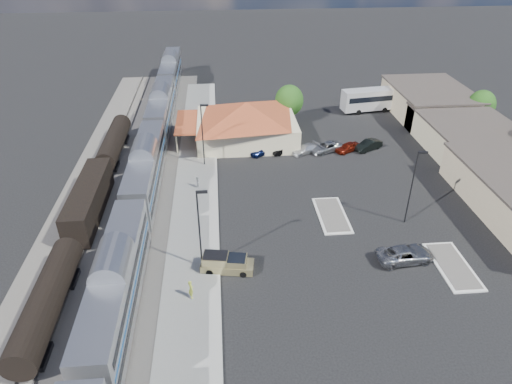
{
  "coord_description": "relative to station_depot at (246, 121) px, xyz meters",
  "views": [
    {
      "loc": [
        -8.69,
        -41.28,
        30.08
      ],
      "look_at": [
        -4.8,
        3.51,
        2.8
      ],
      "focal_mm": 32.0,
      "sensor_mm": 36.0,
      "label": 1
    }
  ],
  "objects": [
    {
      "name": "traffic_island_south",
      "position": [
        8.56,
        -22.0,
        -3.03
      ],
      "size": [
        3.3,
        7.5,
        0.21
      ],
      "color": "silver",
      "rests_on": "ground"
    },
    {
      "name": "tree_depot",
      "position": [
        7.56,
        6.0,
        0.89
      ],
      "size": [
        4.71,
        4.71,
        6.63
      ],
      "color": "#382314",
      "rests_on": "ground"
    },
    {
      "name": "coach_bus",
      "position": [
        23.98,
        10.55,
        -0.82
      ],
      "size": [
        12.74,
        4.41,
        4.01
      ],
      "rotation": [
        0.0,
        0.0,
        1.71
      ],
      "color": "silver",
      "rests_on": "ground"
    },
    {
      "name": "platform",
      "position": [
        -7.44,
        -18.0,
        -3.04
      ],
      "size": [
        5.5,
        92.0,
        0.18
      ],
      "primitive_type": "cube",
      "color": "gray",
      "rests_on": "ground"
    },
    {
      "name": "parked_car_c",
      "position": [
        8.35,
        -5.42,
        -2.49
      ],
      "size": [
        4.78,
        3.69,
        1.29
      ],
      "primitive_type": "imported",
      "rotation": [
        0.0,
        0.0,
        -1.08
      ],
      "color": "silver",
      "rests_on": "ground"
    },
    {
      "name": "station_depot",
      "position": [
        0.0,
        0.0,
        0.0
      ],
      "size": [
        18.35,
        12.24,
        6.2
      ],
      "color": "#C7BA91",
      "rests_on": "ground"
    },
    {
      "name": "parked_car_f",
      "position": [
        17.95,
        -5.12,
        -2.38
      ],
      "size": [
        4.76,
        3.55,
        1.5
      ],
      "primitive_type": "imported",
      "rotation": [
        0.0,
        0.0,
        -1.08
      ],
      "color": "black",
      "rests_on": "ground"
    },
    {
      "name": "ground",
      "position": [
        4.56,
        -24.0,
        -3.13
      ],
      "size": [
        280.0,
        280.0,
        0.0
      ],
      "primitive_type": "plane",
      "color": "black",
      "rests_on": "ground"
    },
    {
      "name": "buildings_east",
      "position": [
        32.56,
        -9.72,
        -0.86
      ],
      "size": [
        14.4,
        51.4,
        4.8
      ],
      "color": "#C6B28C",
      "rests_on": "ground"
    },
    {
      "name": "traffic_island_north",
      "position": [
        18.56,
        -32.0,
        -3.03
      ],
      "size": [
        3.3,
        7.5,
        0.21
      ],
      "color": "silver",
      "rests_on": "ground"
    },
    {
      "name": "person_b",
      "position": [
        -7.25,
        -14.37,
        -2.17
      ],
      "size": [
        0.61,
        0.78,
        1.56
      ],
      "primitive_type": "imported",
      "rotation": [
        0.0,
        0.0,
        -1.54
      ],
      "color": "silver",
      "rests_on": "platform"
    },
    {
      "name": "railbed",
      "position": [
        -16.44,
        -16.0,
        -3.07
      ],
      "size": [
        16.0,
        100.0,
        0.12
      ],
      "primitive_type": "cube",
      "color": "#4C4944",
      "rests_on": "ground"
    },
    {
      "name": "lamp_plat_s",
      "position": [
        -6.34,
        -30.0,
        2.21
      ],
      "size": [
        1.08,
        0.25,
        9.0
      ],
      "color": "black",
      "rests_on": "ground"
    },
    {
      "name": "person_a",
      "position": [
        -7.35,
        -34.17,
        -1.99
      ],
      "size": [
        0.66,
        0.81,
        1.93
      ],
      "primitive_type": "imported",
      "rotation": [
        0.0,
        0.0,
        1.9
      ],
      "color": "#D6E246",
      "rests_on": "platform"
    },
    {
      "name": "lamp_lot",
      "position": [
        16.66,
        -24.0,
        2.21
      ],
      "size": [
        1.08,
        0.25,
        9.0
      ],
      "color": "black",
      "rests_on": "ground"
    },
    {
      "name": "passenger_train",
      "position": [
        -13.44,
        -14.36,
        -0.26
      ],
      "size": [
        3.0,
        104.0,
        5.55
      ],
      "color": "silver",
      "rests_on": "ground"
    },
    {
      "name": "freight_cars",
      "position": [
        -19.44,
        -19.47,
        -1.21
      ],
      "size": [
        2.8,
        46.0,
        4.0
      ],
      "color": "black",
      "rests_on": "ground"
    },
    {
      "name": "parked_car_e",
      "position": [
        14.75,
        -5.42,
        -2.44
      ],
      "size": [
        4.33,
        3.37,
        1.38
      ],
      "primitive_type": "imported",
      "rotation": [
        0.0,
        0.0,
        -1.07
      ],
      "color": "maroon",
      "rests_on": "ground"
    },
    {
      "name": "parked_car_b",
      "position": [
        5.15,
        -5.12,
        -2.49
      ],
      "size": [
        4.06,
        3.02,
        1.28
      ],
      "primitive_type": "imported",
      "rotation": [
        0.0,
        0.0,
        -1.08
      ],
      "color": "black",
      "rests_on": "ground"
    },
    {
      "name": "parked_car_d",
      "position": [
        11.55,
        -5.12,
        -2.43
      ],
      "size": [
        5.57,
        4.08,
        1.41
      ],
      "primitive_type": "imported",
      "rotation": [
        0.0,
        0.0,
        -1.18
      ],
      "color": "gray",
      "rests_on": "ground"
    },
    {
      "name": "pickup_truck",
      "position": [
        -3.94,
        -30.55,
        -2.29
      ],
      "size": [
        5.41,
        2.73,
        1.78
      ],
      "rotation": [
        0.0,
        0.0,
        1.4
      ],
      "color": "tan",
      "rests_on": "ground"
    },
    {
      "name": "tree_east_c",
      "position": [
        38.56,
        2.0,
        0.63
      ],
      "size": [
        4.41,
        4.41,
        6.21
      ],
      "color": "#382314",
      "rests_on": "ground"
    },
    {
      "name": "lamp_plat_n",
      "position": [
        -6.34,
        -8.0,
        2.21
      ],
      "size": [
        1.08,
        0.25,
        9.0
      ],
      "color": "black",
      "rests_on": "ground"
    },
    {
      "name": "suv",
      "position": [
        14.02,
        -30.62,
        -2.33
      ],
      "size": [
        6.04,
        3.26,
        1.61
      ],
      "primitive_type": "imported",
      "rotation": [
        0.0,
        0.0,
        1.68
      ],
      "color": "gray",
      "rests_on": "ground"
    },
    {
      "name": "parked_car_a",
      "position": [
        1.95,
        -5.42,
        -2.48
      ],
      "size": [
        4.11,
        3.08,
        1.3
      ],
      "primitive_type": "imported",
      "rotation": [
        0.0,
        0.0,
        -1.11
      ],
      "color": "#0D1945",
      "rests_on": "ground"
    }
  ]
}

